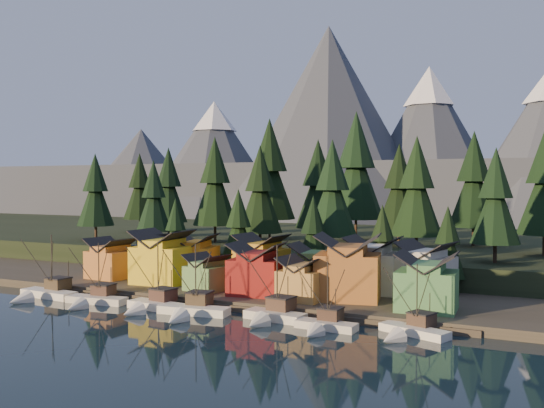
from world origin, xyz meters
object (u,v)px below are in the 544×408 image
at_px(boat_0, 43,286).
at_px(house_back_0, 158,253).
at_px(house_back_1, 195,256).
at_px(boat_1, 92,293).
at_px(boat_3, 190,302).
at_px(house_front_0, 111,257).
at_px(boat_4, 271,305).
at_px(house_front_1, 163,255).
at_px(boat_6, 410,322).
at_px(boat_2, 151,296).
at_px(boat_5, 323,316).

height_order(boat_0, house_back_0, boat_0).
distance_m(house_back_0, house_back_1, 9.55).
relative_size(boat_1, house_back_1, 1.23).
bearing_deg(boat_1, boat_3, -6.44).
height_order(boat_3, house_front_0, boat_3).
bearing_deg(boat_3, boat_0, 172.33).
bearing_deg(house_front_0, boat_4, -13.48).
xyz_separation_m(boat_3, house_front_1, (-17.51, 16.64, 4.69)).
height_order(boat_4, house_back_0, boat_4).
xyz_separation_m(boat_1, house_back_0, (-3.57, 23.41, 4.23)).
bearing_deg(house_back_0, boat_0, -96.33).
bearing_deg(house_front_0, boat_1, -52.97).
bearing_deg(house_back_1, boat_6, -37.11).
xyz_separation_m(house_front_0, house_front_1, (13.32, -0.29, 1.13)).
xyz_separation_m(house_front_1, house_back_0, (-6.30, 6.78, -0.60)).
distance_m(boat_6, house_back_1, 52.98).
bearing_deg(boat_0, house_front_0, 89.34).
relative_size(boat_4, house_back_1, 1.28).
bearing_deg(house_front_1, boat_6, -18.82).
height_order(boat_1, boat_2, boat_2).
height_order(house_back_0, house_back_1, house_back_1).
relative_size(boat_3, boat_4, 1.02).
relative_size(boat_6, house_back_1, 1.10).
height_order(boat_6, house_front_0, boat_6).
xyz_separation_m(boat_5, house_back_0, (-46.30, 23.15, 4.24)).
relative_size(boat_3, boat_5, 1.20).
xyz_separation_m(boat_0, house_front_0, (1.37, 16.68, 3.47)).
bearing_deg(boat_4, boat_0, -170.85).
distance_m(boat_6, house_front_1, 53.93).
distance_m(boat_3, house_front_0, 35.36).
height_order(boat_4, house_front_0, boat_4).
distance_m(boat_0, house_back_1, 29.47).
height_order(boat_6, house_front_1, house_front_1).
bearing_deg(house_front_1, boat_5, -25.85).
distance_m(boat_2, boat_4, 21.41).
relative_size(boat_0, boat_5, 1.20).
distance_m(house_front_0, house_front_1, 13.37).
xyz_separation_m(boat_2, boat_6, (42.38, 2.02, -0.43)).
distance_m(boat_1, boat_4, 33.58).
bearing_deg(boat_3, boat_4, 2.25).
height_order(boat_0, boat_3, boat_0).
height_order(boat_5, house_back_0, house_back_0).
bearing_deg(boat_2, house_front_1, 127.13).
relative_size(house_front_0, house_back_0, 0.87).
bearing_deg(house_back_1, house_back_0, 165.17).
bearing_deg(boat_6, boat_5, -148.77).
bearing_deg(boat_3, boat_2, 169.13).
relative_size(boat_4, house_back_0, 1.27).
bearing_deg(boat_3, house_front_0, 144.00).
xyz_separation_m(boat_4, house_back_0, (-37.07, 21.20, 3.78)).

